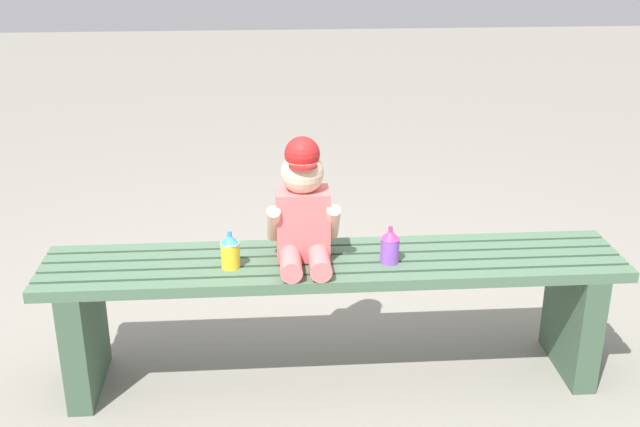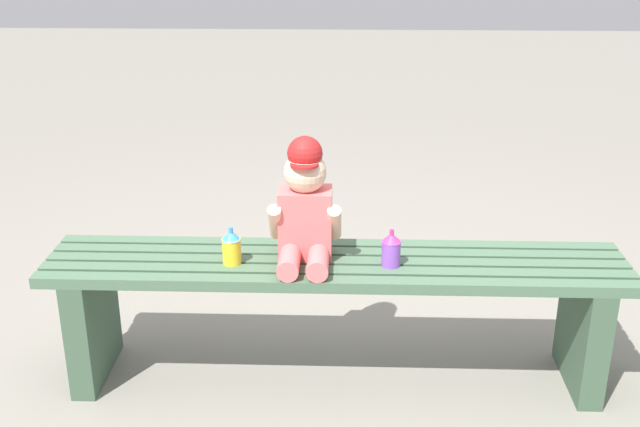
{
  "view_description": "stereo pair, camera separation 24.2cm",
  "coord_description": "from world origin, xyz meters",
  "px_view_note": "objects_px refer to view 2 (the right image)",
  "views": [
    {
      "loc": [
        -0.21,
        -2.29,
        1.52
      ],
      "look_at": [
        -0.05,
        -0.05,
        0.63
      ],
      "focal_mm": 43.92,
      "sensor_mm": 36.0,
      "label": 1
    },
    {
      "loc": [
        0.03,
        -2.3,
        1.52
      ],
      "look_at": [
        -0.05,
        -0.05,
        0.63
      ],
      "focal_mm": 43.92,
      "sensor_mm": 36.0,
      "label": 2
    }
  ],
  "objects_px": {
    "sippy_cup_left": "(231,246)",
    "sippy_cup_right": "(391,249)",
    "child_figure": "(305,207)",
    "park_bench": "(336,298)"
  },
  "relations": [
    {
      "from": "park_bench",
      "to": "sippy_cup_left",
      "type": "height_order",
      "value": "sippy_cup_left"
    },
    {
      "from": "child_figure",
      "to": "sippy_cup_right",
      "type": "distance_m",
      "value": 0.3
    },
    {
      "from": "sippy_cup_left",
      "to": "sippy_cup_right",
      "type": "xyz_separation_m",
      "value": [
        0.51,
        0.0,
        0.0
      ]
    },
    {
      "from": "sippy_cup_right",
      "to": "sippy_cup_left",
      "type": "bearing_deg",
      "value": 180.0
    },
    {
      "from": "sippy_cup_left",
      "to": "sippy_cup_right",
      "type": "relative_size",
      "value": 1.0
    },
    {
      "from": "park_bench",
      "to": "sippy_cup_left",
      "type": "xyz_separation_m",
      "value": [
        -0.33,
        -0.04,
        0.2
      ]
    },
    {
      "from": "child_figure",
      "to": "park_bench",
      "type": "bearing_deg",
      "value": -5.8
    },
    {
      "from": "child_figure",
      "to": "sippy_cup_right",
      "type": "relative_size",
      "value": 3.26
    },
    {
      "from": "child_figure",
      "to": "sippy_cup_left",
      "type": "height_order",
      "value": "child_figure"
    },
    {
      "from": "sippy_cup_right",
      "to": "park_bench",
      "type": "bearing_deg",
      "value": 168.05
    }
  ]
}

